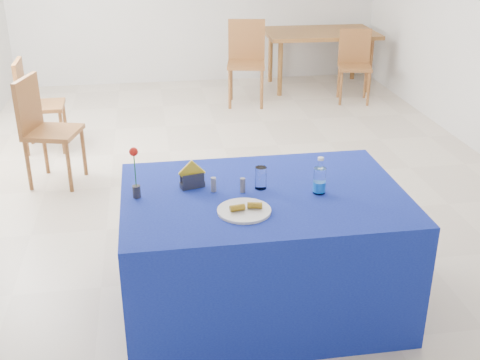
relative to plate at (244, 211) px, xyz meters
name	(u,v)px	position (x,y,z in m)	size (l,w,h in m)	color
floor	(235,179)	(0.27, 2.11, -0.77)	(7.00, 7.00, 0.00)	beige
plate	(244,211)	(0.00, 0.00, 0.00)	(0.29, 0.29, 0.01)	silver
drinking_glass	(261,178)	(0.14, 0.28, 0.06)	(0.07, 0.07, 0.13)	white
salt_shaker	(213,185)	(-0.13, 0.28, 0.04)	(0.03, 0.03, 0.09)	gray
pepper_shaker	(243,185)	(0.03, 0.24, 0.04)	(0.03, 0.03, 0.09)	slate
blue_table	(263,250)	(0.15, 0.22, -0.39)	(1.60, 1.10, 0.76)	navy
water_bottle	(319,181)	(0.46, 0.17, 0.06)	(0.07, 0.07, 0.21)	white
napkin_holder	(192,179)	(-0.24, 0.35, 0.04)	(0.16, 0.09, 0.17)	#333338
rose_vase	(135,174)	(-0.56, 0.27, 0.14)	(0.05, 0.05, 0.30)	#28272D
oak_table	(320,37)	(1.85, 5.01, -0.09)	(1.48, 0.97, 0.76)	brown
chair_bg_left	(246,56)	(0.76, 4.45, -0.18)	(0.53, 0.53, 1.01)	#98592C
chair_bg_right	(354,60)	(2.12, 4.34, -0.26)	(0.47, 0.47, 0.88)	#98592C
chair_win_a	(42,123)	(-1.38, 2.32, -0.22)	(0.52, 0.52, 0.95)	#98592C
chair_win_b	(33,99)	(-1.58, 3.16, -0.24)	(0.42, 0.42, 0.91)	#98592C
banana_pieces	(246,207)	(0.01, 0.00, 0.02)	(0.18, 0.06, 0.03)	gold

